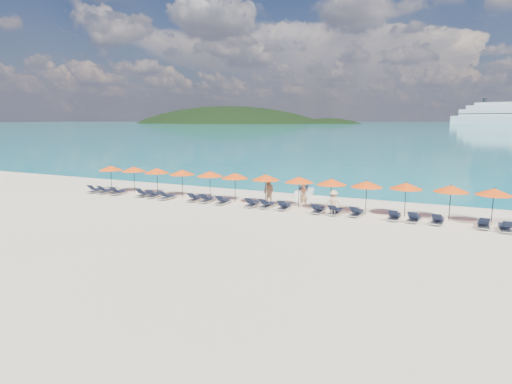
% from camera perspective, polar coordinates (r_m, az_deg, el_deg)
% --- Properties ---
extents(ground, '(1400.00, 1400.00, 0.00)m').
position_cam_1_polar(ground, '(27.39, -2.66, -3.43)').
color(ground, beige).
extents(sea, '(1600.00, 1300.00, 0.01)m').
position_cam_1_polar(sea, '(683.75, 24.23, 8.33)').
color(sea, '#1FA9B2').
rests_on(sea, ground).
extents(headland_main, '(374.00, 242.00, 126.50)m').
position_cam_1_polar(headland_main, '(645.92, -4.01, 5.75)').
color(headland_main, black).
rests_on(headland_main, ground).
extents(headland_small, '(162.00, 126.00, 85.50)m').
position_cam_1_polar(headland_small, '(607.19, 9.47, 5.67)').
color(headland_small, black).
rests_on(headland_small, ground).
extents(cruise_ship, '(132.61, 71.26, 37.49)m').
position_cam_1_polar(cruise_ship, '(593.31, 31.00, 8.68)').
color(cruise_ship, silver).
rests_on(cruise_ship, ground).
extents(jetski, '(0.88, 2.32, 0.83)m').
position_cam_1_polar(jetski, '(35.11, 6.45, -0.00)').
color(jetski, white).
rests_on(jetski, ground).
extents(beachgoer_a, '(0.72, 0.68, 1.66)m').
position_cam_1_polar(beachgoer_a, '(30.72, 6.39, -0.46)').
color(beachgoer_a, tan).
rests_on(beachgoer_a, ground).
extents(beachgoer_b, '(1.02, 0.76, 1.87)m').
position_cam_1_polar(beachgoer_b, '(31.75, 1.70, 0.12)').
color(beachgoer_b, tan).
rests_on(beachgoer_b, ground).
extents(beachgoer_c, '(1.12, 0.62, 1.66)m').
position_cam_1_polar(beachgoer_c, '(28.35, 10.31, -1.41)').
color(beachgoer_c, tan).
rests_on(beachgoer_c, ground).
extents(umbrella_0, '(2.10, 2.10, 2.28)m').
position_cam_1_polar(umbrella_0, '(39.35, -18.82, 3.05)').
color(umbrella_0, black).
rests_on(umbrella_0, ground).
extents(umbrella_1, '(2.10, 2.10, 2.28)m').
position_cam_1_polar(umbrella_1, '(37.92, -15.99, 2.96)').
color(umbrella_1, black).
rests_on(umbrella_1, ground).
extents(umbrella_2, '(2.10, 2.10, 2.28)m').
position_cam_1_polar(umbrella_2, '(36.28, -13.08, 2.80)').
color(umbrella_2, black).
rests_on(umbrella_2, ground).
extents(umbrella_3, '(2.10, 2.10, 2.28)m').
position_cam_1_polar(umbrella_3, '(34.75, -9.83, 2.61)').
color(umbrella_3, black).
rests_on(umbrella_3, ground).
extents(umbrella_4, '(2.10, 2.10, 2.28)m').
position_cam_1_polar(umbrella_4, '(33.47, -6.17, 2.43)').
color(umbrella_4, black).
rests_on(umbrella_4, ground).
extents(umbrella_5, '(2.10, 2.10, 2.28)m').
position_cam_1_polar(umbrella_5, '(32.19, -2.82, 2.19)').
color(umbrella_5, black).
rests_on(umbrella_5, ground).
extents(umbrella_6, '(2.10, 2.10, 2.28)m').
position_cam_1_polar(umbrella_6, '(31.26, 1.29, 1.97)').
color(umbrella_6, black).
rests_on(umbrella_6, ground).
extents(umbrella_7, '(2.10, 2.10, 2.28)m').
position_cam_1_polar(umbrella_7, '(30.26, 5.77, 1.67)').
color(umbrella_7, black).
rests_on(umbrella_7, ground).
extents(umbrella_8, '(2.10, 2.10, 2.28)m').
position_cam_1_polar(umbrella_8, '(29.47, 10.03, 1.36)').
color(umbrella_8, black).
rests_on(umbrella_8, ground).
extents(umbrella_9, '(2.10, 2.10, 2.28)m').
position_cam_1_polar(umbrella_9, '(28.95, 14.55, 1.04)').
color(umbrella_9, black).
rests_on(umbrella_9, ground).
extents(umbrella_10, '(2.10, 2.10, 2.28)m').
position_cam_1_polar(umbrella_10, '(28.87, 19.38, 0.78)').
color(umbrella_10, black).
rests_on(umbrella_10, ground).
extents(umbrella_11, '(2.10, 2.10, 2.28)m').
position_cam_1_polar(umbrella_11, '(28.77, 24.57, 0.42)').
color(umbrella_11, black).
rests_on(umbrella_11, ground).
extents(umbrella_12, '(2.10, 2.10, 2.28)m').
position_cam_1_polar(umbrella_12, '(28.63, 29.15, 0.02)').
color(umbrella_12, black).
rests_on(umbrella_12, ground).
extents(lounger_0, '(0.78, 1.75, 0.66)m').
position_cam_1_polar(lounger_0, '(39.11, -20.61, 0.27)').
color(lounger_0, silver).
rests_on(lounger_0, ground).
extents(lounger_1, '(0.73, 1.74, 0.66)m').
position_cam_1_polar(lounger_1, '(38.29, -19.33, 0.16)').
color(lounger_1, silver).
rests_on(lounger_1, ground).
extents(lounger_2, '(0.67, 1.72, 0.66)m').
position_cam_1_polar(lounger_2, '(37.41, -17.88, 0.02)').
color(lounger_2, silver).
rests_on(lounger_2, ground).
extents(lounger_3, '(0.75, 1.74, 0.66)m').
position_cam_1_polar(lounger_3, '(35.88, -14.75, -0.22)').
color(lounger_3, silver).
rests_on(lounger_3, ground).
extents(lounger_4, '(0.74, 1.74, 0.66)m').
position_cam_1_polar(lounger_4, '(35.18, -13.41, -0.36)').
color(lounger_4, silver).
rests_on(lounger_4, ground).
extents(lounger_5, '(0.68, 1.72, 0.66)m').
position_cam_1_polar(lounger_5, '(34.22, -11.75, -0.58)').
color(lounger_5, silver).
rests_on(lounger_5, ground).
extents(lounger_6, '(0.72, 1.73, 0.66)m').
position_cam_1_polar(lounger_6, '(33.11, -8.15, -0.81)').
color(lounger_6, silver).
rests_on(lounger_6, ground).
extents(lounger_7, '(0.68, 1.72, 0.66)m').
position_cam_1_polar(lounger_7, '(32.54, -6.53, -0.96)').
color(lounger_7, silver).
rests_on(lounger_7, ground).
extents(lounger_8, '(0.75, 1.74, 0.66)m').
position_cam_1_polar(lounger_8, '(31.72, -4.43, -1.20)').
color(lounger_8, silver).
rests_on(lounger_8, ground).
extents(lounger_9, '(0.64, 1.71, 0.66)m').
position_cam_1_polar(lounger_9, '(30.68, -0.51, -1.55)').
color(lounger_9, silver).
rests_on(lounger_9, ground).
extents(lounger_10, '(0.71, 1.73, 0.66)m').
position_cam_1_polar(lounger_10, '(30.30, 1.46, -1.69)').
color(lounger_10, silver).
rests_on(lounger_10, ground).
extents(lounger_11, '(0.74, 1.74, 0.66)m').
position_cam_1_polar(lounger_11, '(29.81, 3.77, -1.90)').
color(lounger_11, silver).
rests_on(lounger_11, ground).
extents(lounger_12, '(0.65, 1.71, 0.66)m').
position_cam_1_polar(lounger_12, '(28.95, 8.29, -2.33)').
color(lounger_12, silver).
rests_on(lounger_12, ground).
extents(lounger_13, '(0.74, 1.74, 0.66)m').
position_cam_1_polar(lounger_13, '(28.66, 10.51, -2.51)').
color(lounger_13, silver).
rests_on(lounger_13, ground).
extents(lounger_14, '(0.78, 1.75, 0.66)m').
position_cam_1_polar(lounger_14, '(28.49, 13.28, -2.69)').
color(lounger_14, silver).
rests_on(lounger_14, ground).
extents(lounger_15, '(0.68, 1.72, 0.66)m').
position_cam_1_polar(lounger_15, '(28.07, 17.98, -3.09)').
color(lounger_15, silver).
rests_on(lounger_15, ground).
extents(lounger_16, '(0.76, 1.75, 0.66)m').
position_cam_1_polar(lounger_16, '(27.94, 20.32, -3.28)').
color(lounger_16, silver).
rests_on(lounger_16, ground).
extents(lounger_17, '(0.76, 1.75, 0.66)m').
position_cam_1_polar(lounger_17, '(27.90, 23.08, -3.47)').
color(lounger_17, silver).
rests_on(lounger_17, ground).
extents(lounger_18, '(0.64, 1.71, 0.66)m').
position_cam_1_polar(lounger_18, '(28.01, 28.07, -3.80)').
color(lounger_18, silver).
rests_on(lounger_18, ground).
extents(lounger_19, '(0.71, 1.73, 0.66)m').
position_cam_1_polar(lounger_19, '(27.76, 30.31, -4.10)').
color(lounger_19, silver).
rests_on(lounger_19, ground).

